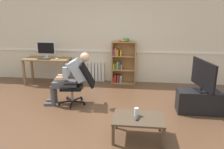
{
  "coord_description": "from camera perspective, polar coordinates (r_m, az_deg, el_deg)",
  "views": [
    {
      "loc": [
        0.72,
        -3.84,
        2.03
      ],
      "look_at": [
        0.15,
        0.85,
        0.7
      ],
      "focal_mm": 35.28,
      "sensor_mm": 36.0,
      "label": 1
    }
  ],
  "objects": [
    {
      "name": "ground_plane",
      "position": [
        4.4,
        -3.35,
        -11.77
      ],
      "size": [
        18.0,
        18.0,
        0.0
      ],
      "primitive_type": "plane",
      "color": "brown"
    },
    {
      "name": "back_wall",
      "position": [
        6.56,
        0.61,
        9.76
      ],
      "size": [
        12.0,
        0.13,
        2.7
      ],
      "color": "beige",
      "rests_on": "ground_plane"
    },
    {
      "name": "computer_desk",
      "position": [
        6.68,
        -16.38,
        3.11
      ],
      "size": [
        1.32,
        0.57,
        0.76
      ],
      "color": "olive",
      "rests_on": "ground_plane"
    },
    {
      "name": "imac_monitor",
      "position": [
        6.7,
        -16.72,
        6.41
      ],
      "size": [
        0.53,
        0.14,
        0.46
      ],
      "color": "silver",
      "rests_on": "computer_desk"
    },
    {
      "name": "keyboard",
      "position": [
        6.55,
        -17.24,
        3.89
      ],
      "size": [
        0.36,
        0.12,
        0.02
      ],
      "primitive_type": "cube",
      "color": "black",
      "rests_on": "computer_desk"
    },
    {
      "name": "computer_mouse",
      "position": [
        6.42,
        -14.09,
        3.95
      ],
      "size": [
        0.06,
        0.1,
        0.03
      ],
      "primitive_type": "cube",
      "color": "white",
      "rests_on": "computer_desk"
    },
    {
      "name": "bookshelf",
      "position": [
        6.46,
        2.65,
        2.99
      ],
      "size": [
        0.7,
        0.29,
        1.31
      ],
      "color": "#AD7F4C",
      "rests_on": "ground_plane"
    },
    {
      "name": "radiator",
      "position": [
        6.77,
        -5.73,
        0.7
      ],
      "size": [
        0.88,
        0.08,
        0.57
      ],
      "color": "white",
      "rests_on": "ground_plane"
    },
    {
      "name": "office_chair",
      "position": [
        5.01,
        -8.59,
        -2.0
      ],
      "size": [
        0.84,
        0.63,
        0.95
      ],
      "rotation": [
        0.0,
        0.0,
        -1.45
      ],
      "color": "black",
      "rests_on": "ground_plane"
    },
    {
      "name": "person_seated",
      "position": [
        5.0,
        -10.68,
        -0.62
      ],
      "size": [
        1.06,
        0.43,
        1.2
      ],
      "rotation": [
        0.0,
        0.0,
        -1.45
      ],
      "color": "#4C4C51",
      "rests_on": "ground_plane"
    },
    {
      "name": "tv_stand",
      "position": [
        4.99,
        21.84,
        -6.51
      ],
      "size": [
        0.94,
        0.43,
        0.48
      ],
      "color": "black",
      "rests_on": "ground_plane"
    },
    {
      "name": "tv_screen",
      "position": [
        4.81,
        22.54,
        -0.18
      ],
      "size": [
        0.26,
        0.94,
        0.64
      ],
      "rotation": [
        0.0,
        0.0,
        1.77
      ],
      "color": "black",
      "rests_on": "tv_stand"
    },
    {
      "name": "coffee_table",
      "position": [
        3.72,
        6.85,
        -11.54
      ],
      "size": [
        0.83,
        0.59,
        0.37
      ],
      "color": "#4C3D2D",
      "rests_on": "ground_plane"
    },
    {
      "name": "drinking_glass",
      "position": [
        3.73,
        6.33,
        -9.59
      ],
      "size": [
        0.08,
        0.08,
        0.14
      ],
      "primitive_type": "cylinder",
      "color": "silver",
      "rests_on": "coffee_table"
    },
    {
      "name": "spare_remote",
      "position": [
        3.65,
        6.78,
        -11.23
      ],
      "size": [
        0.08,
        0.15,
        0.02
      ],
      "primitive_type": "cube",
      "rotation": [
        0.0,
        0.0,
        2.83
      ],
      "color": "black",
      "rests_on": "coffee_table"
    }
  ]
}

